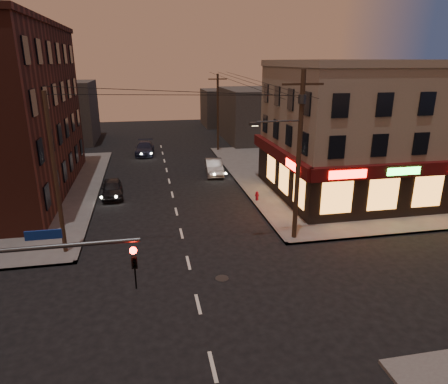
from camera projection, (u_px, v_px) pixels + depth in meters
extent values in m
plane|color=black|center=(198.00, 304.00, 18.21)|extent=(120.00, 120.00, 0.00)
cube|color=#514F4C|center=(354.00, 173.00, 39.22)|extent=(24.00, 28.00, 0.15)
cube|color=gray|center=(371.00, 132.00, 32.14)|extent=(15.00, 12.00, 10.00)
cube|color=gray|center=(379.00, 63.00, 30.50)|extent=(15.20, 12.20, 0.50)
cube|color=black|center=(412.00, 193.00, 27.63)|extent=(15.12, 0.25, 3.40)
cube|color=black|center=(281.00, 176.00, 31.79)|extent=(0.25, 12.12, 3.40)
cube|color=#440A0B|center=(419.00, 169.00, 26.78)|extent=(15.60, 0.50, 0.90)
cube|color=#440A0B|center=(279.00, 154.00, 31.18)|extent=(0.50, 12.60, 0.90)
cube|color=#FF140C|center=(348.00, 174.00, 25.55)|extent=(2.60, 0.06, 0.55)
cube|color=#26FF3F|center=(404.00, 171.00, 26.29)|extent=(2.40, 0.06, 0.50)
cube|color=#FF140C|center=(293.00, 166.00, 27.59)|extent=(0.06, 2.60, 0.55)
cube|color=orange|center=(406.00, 193.00, 27.34)|extent=(12.40, 0.08, 2.20)
cube|color=orange|center=(284.00, 178.00, 30.80)|extent=(0.08, 8.40, 2.20)
cube|color=#3F3D3A|center=(261.00, 115.00, 55.11)|extent=(10.00, 12.00, 7.00)
cube|color=#3F3D3A|center=(60.00, 112.00, 53.70)|extent=(9.00, 10.00, 8.00)
cube|color=#3F3D3A|center=(227.00, 108.00, 67.94)|extent=(8.00, 8.00, 6.00)
cylinder|color=#382619|center=(299.00, 159.00, 23.26)|extent=(0.28, 0.28, 10.00)
cube|color=#382619|center=(303.00, 84.00, 21.95)|extent=(2.40, 0.12, 0.12)
cylinder|color=#333538|center=(302.00, 99.00, 22.20)|extent=(0.44, 0.44, 0.50)
cylinder|color=#333538|center=(279.00, 121.00, 22.34)|extent=(2.60, 0.10, 0.10)
cube|color=#333538|center=(255.00, 124.00, 22.11)|extent=(0.60, 0.25, 0.18)
cube|color=#FFD88C|center=(255.00, 126.00, 22.14)|extent=(0.35, 0.15, 0.04)
cylinder|color=#382619|center=(218.00, 113.00, 47.83)|extent=(0.26, 0.26, 9.00)
cylinder|color=#382619|center=(56.00, 176.00, 21.56)|extent=(0.24, 0.24, 9.00)
cylinder|color=#333538|center=(54.00, 247.00, 10.31)|extent=(4.40, 0.12, 0.12)
imported|color=black|center=(134.00, 257.00, 10.83)|extent=(0.16, 0.20, 1.00)
sphere|color=#FF0C05|center=(133.00, 251.00, 10.64)|extent=(0.20, 0.20, 0.20)
cube|color=navy|center=(43.00, 235.00, 10.16)|extent=(0.90, 0.05, 0.25)
imported|color=black|center=(112.00, 188.00, 32.43)|extent=(1.93, 4.22, 1.40)
imported|color=gray|center=(214.00, 167.00, 38.85)|extent=(1.92, 4.59, 1.48)
imported|color=#1A1E34|center=(145.00, 148.00, 47.11)|extent=(2.37, 5.21, 1.48)
cylinder|color=maroon|center=(257.00, 197.00, 31.27)|extent=(0.26, 0.26, 0.58)
sphere|color=maroon|center=(257.00, 193.00, 31.17)|extent=(0.23, 0.23, 0.23)
cylinder|color=maroon|center=(257.00, 195.00, 31.24)|extent=(0.33, 0.19, 0.12)
cylinder|color=maroon|center=(257.00, 195.00, 31.24)|extent=(0.19, 0.33, 0.12)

